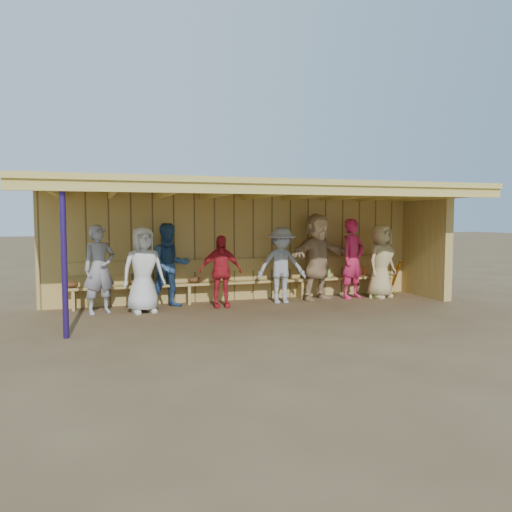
{
  "coord_description": "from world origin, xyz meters",
  "views": [
    {
      "loc": [
        -3.1,
        -9.43,
        1.83
      ],
      "look_at": [
        0.0,
        0.35,
        1.05
      ],
      "focal_mm": 35.0,
      "sensor_mm": 36.0,
      "label": 1
    }
  ],
  "objects": [
    {
      "name": "ground",
      "position": [
        0.0,
        0.0,
        0.0
      ],
      "size": [
        90.0,
        90.0,
        0.0
      ],
      "primitive_type": "plane",
      "color": "brown",
      "rests_on": "ground"
    },
    {
      "name": "player_a",
      "position": [
        -3.09,
        0.53,
        0.85
      ],
      "size": [
        0.73,
        0.61,
        1.71
      ],
      "primitive_type": "imported",
      "rotation": [
        0.0,
        0.0,
        0.38
      ],
      "color": "gray",
      "rests_on": "ground"
    },
    {
      "name": "player_b",
      "position": [
        -2.28,
        0.36,
        0.83
      ],
      "size": [
        0.91,
        0.69,
        1.67
      ],
      "primitive_type": "imported",
      "rotation": [
        0.0,
        0.0,
        0.2
      ],
      "color": "silver",
      "rests_on": "ground"
    },
    {
      "name": "player_c",
      "position": [
        -1.71,
        0.81,
        0.86
      ],
      "size": [
        0.92,
        0.76,
        1.73
      ],
      "primitive_type": "imported",
      "rotation": [
        0.0,
        0.0,
        0.13
      ],
      "color": "#305486",
      "rests_on": "ground"
    },
    {
      "name": "player_d",
      "position": [
        -0.72,
        0.49,
        0.74
      ],
      "size": [
        0.89,
        0.42,
        1.48
      ],
      "primitive_type": "imported",
      "rotation": [
        0.0,
        0.0,
        -0.07
      ],
      "color": "red",
      "rests_on": "ground"
    },
    {
      "name": "player_e",
      "position": [
        0.65,
        0.6,
        0.82
      ],
      "size": [
        1.13,
        0.75,
        1.64
      ],
      "primitive_type": "imported",
      "rotation": [
        0.0,
        0.0,
        -0.14
      ],
      "color": "#92949A",
      "rests_on": "ground"
    },
    {
      "name": "player_f",
      "position": [
        1.57,
        0.75,
        0.97
      ],
      "size": [
        1.88,
        1.2,
        1.94
      ],
      "primitive_type": "imported",
      "rotation": [
        0.0,
        0.0,
        0.38
      ],
      "color": "tan",
      "rests_on": "ground"
    },
    {
      "name": "player_g",
      "position": [
        2.43,
        0.69,
        0.91
      ],
      "size": [
        0.78,
        0.66,
        1.81
      ],
      "primitive_type": "imported",
      "rotation": [
        0.0,
        0.0,
        0.4
      ],
      "color": "#CF214F",
      "rests_on": "ground"
    },
    {
      "name": "player_h",
      "position": [
        3.09,
        0.57,
        0.84
      ],
      "size": [
        0.96,
        0.81,
        1.69
      ],
      "primitive_type": "imported",
      "rotation": [
        0.0,
        0.0,
        0.38
      ],
      "color": "tan",
      "rests_on": "ground"
    },
    {
      "name": "dugout_structure",
      "position": [
        0.39,
        0.69,
        1.69
      ],
      "size": [
        8.8,
        3.2,
        2.5
      ],
      "color": "tan",
      "rests_on": "ground"
    },
    {
      "name": "bench",
      "position": [
        0.0,
        1.12,
        0.53
      ],
      "size": [
        7.6,
        0.34,
        0.93
      ],
      "color": "tan",
      "rests_on": "ground"
    },
    {
      "name": "dugout_equipment",
      "position": [
        -1.28,
        0.99,
        0.49
      ],
      "size": [
        7.52,
        0.62,
        0.8
      ],
      "color": "orange",
      "rests_on": "ground"
    }
  ]
}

